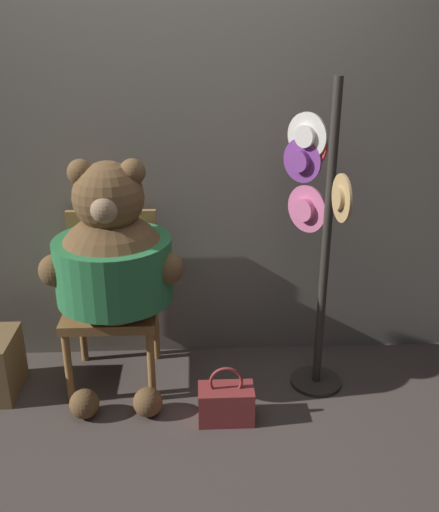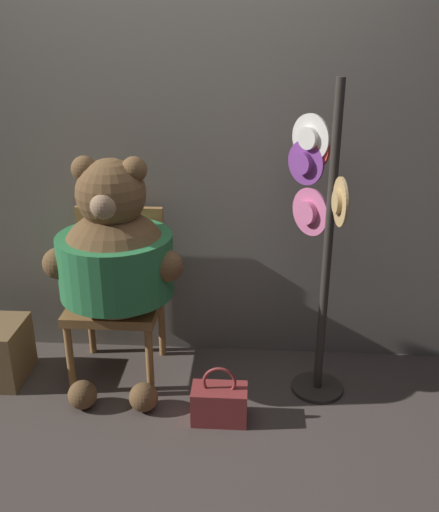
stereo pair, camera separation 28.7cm
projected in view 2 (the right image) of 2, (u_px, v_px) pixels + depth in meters
name	position (u px, v px, depth m)	size (l,w,h in m)	color
ground_plane	(166.00, 416.00, 2.90)	(14.00, 14.00, 0.00)	#4C423D
wall_back	(178.00, 164.00, 3.14)	(8.00, 0.10, 2.28)	slate
chair	(118.00, 287.00, 3.16)	(0.49, 0.46, 0.92)	#9E703D
teddy_bear	(115.00, 258.00, 2.92)	(0.71, 0.63, 1.27)	brown
hat_display_rack	(318.00, 225.00, 2.81)	(0.34, 0.49, 1.64)	#332D28
handbag_on_ground	(219.00, 403.00, 2.84)	(0.28, 0.15, 0.31)	maroon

